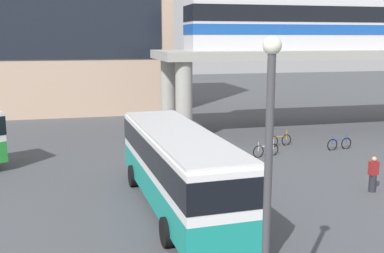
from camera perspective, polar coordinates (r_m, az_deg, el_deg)
name	(u,v)px	position (r m, az deg, el deg)	size (l,w,h in m)	color
ground_plane	(148,157)	(27.03, -5.48, -3.72)	(120.00, 120.00, 0.00)	#47494F
station_building	(46,11)	(46.44, -17.60, 13.48)	(22.02, 11.35, 18.62)	tan
elevated_platform	(337,61)	(36.76, 17.43, 7.71)	(27.23, 7.06, 5.93)	#9E9B93
train	(334,23)	(36.52, 17.11, 12.13)	(22.20, 2.96, 3.84)	silver
bus_main	(178,162)	(18.21, -1.72, -4.38)	(3.21, 11.17, 3.22)	teal
bicycle_blue	(339,144)	(29.95, 17.73, -2.05)	(1.78, 0.29, 1.04)	black
bicycle_orange	(280,141)	(29.95, 10.79, -1.72)	(1.75, 0.49, 1.04)	black
bicycle_silver	(266,150)	(27.21, 9.11, -2.93)	(1.76, 0.47, 1.04)	black
pedestrian_walking_across	(373,175)	(22.22, 21.45, -5.63)	(0.43, 0.32, 1.62)	#26262D
pedestrian_near_building	(169,136)	(28.56, -2.83, -1.12)	(0.47, 0.46, 1.81)	#26262D
lamp_post	(268,182)	(9.29, 9.34, -6.72)	(0.36, 0.36, 6.81)	#3F3F44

